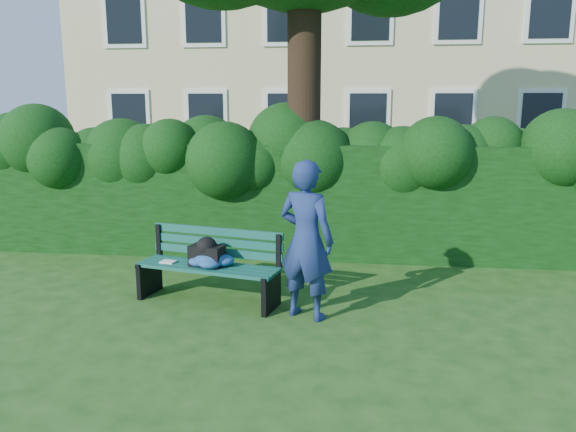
# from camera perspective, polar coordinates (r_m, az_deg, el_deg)

# --- Properties ---
(ground) EXTENTS (80.00, 80.00, 0.00)m
(ground) POSITION_cam_1_polar(r_m,az_deg,el_deg) (7.17, -0.58, -8.42)
(ground) COLOR #1D4915
(ground) RESTS_ON ground
(hedge) EXTENTS (10.00, 1.00, 1.80)m
(hedge) POSITION_cam_1_polar(r_m,az_deg,el_deg) (9.06, 1.21, 1.71)
(hedge) COLOR black
(hedge) RESTS_ON ground
(park_bench) EXTENTS (1.86, 0.94, 0.89)m
(park_bench) POSITION_cam_1_polar(r_m,az_deg,el_deg) (7.02, -7.99, -4.68)
(park_bench) COLOR #105443
(park_bench) RESTS_ON ground
(man_reading) EXTENTS (0.79, 0.67, 1.83)m
(man_reading) POSITION_cam_1_polar(r_m,az_deg,el_deg) (6.35, 1.86, -2.46)
(man_reading) COLOR navy
(man_reading) RESTS_ON ground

